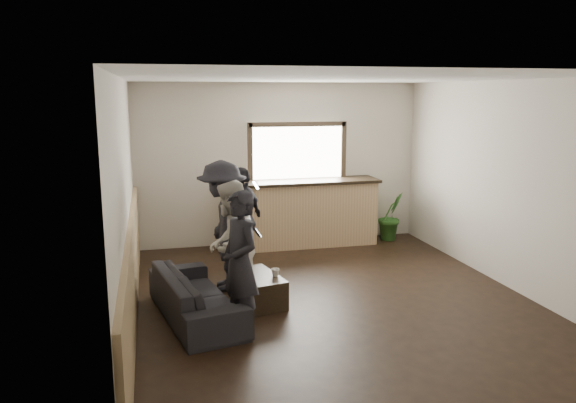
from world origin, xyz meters
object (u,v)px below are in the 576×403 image
object	(u,v)px
bar_counter	(301,209)
person_d	(243,220)
sofa	(196,295)
person_a	(240,263)
person_c	(223,226)
cup_b	(275,273)
person_b	(231,246)
potted_plant	(391,216)
coffee_table	(258,289)
cup_a	(243,268)

from	to	relation	value
bar_counter	person_d	xyz separation A→B (m)	(-1.22, -1.26, 0.15)
sofa	person_a	world-z (taller)	person_a
person_a	person_c	distance (m)	1.46
person_a	bar_counter	bearing A→B (deg)	134.48
cup_b	person_b	distance (m)	0.67
sofa	cup_b	xyz separation A→B (m)	(1.00, 0.17, 0.15)
person_d	person_a	bearing A→B (deg)	29.66
bar_counter	sofa	size ratio (longest dim) A/B	1.43
potted_plant	person_b	distance (m)	4.18
cup_b	potted_plant	size ratio (longest dim) A/B	0.12
person_c	person_d	world-z (taller)	person_c
sofa	person_d	xyz separation A→B (m)	(0.83, 1.56, 0.51)
person_a	person_b	bearing A→B (deg)	160.02
bar_counter	person_a	bearing A→B (deg)	-115.54
person_b	sofa	bearing A→B (deg)	-43.24
bar_counter	person_c	world-z (taller)	bar_counter
sofa	coffee_table	world-z (taller)	sofa
sofa	person_a	distance (m)	0.87
cup_a	person_d	bearing A→B (deg)	80.10
sofa	potted_plant	bearing A→B (deg)	-64.58
bar_counter	person_d	distance (m)	1.76
person_a	cup_a	bearing A→B (deg)	149.37
bar_counter	sofa	xyz separation A→B (m)	(-2.05, -2.82, -0.37)
coffee_table	sofa	bearing A→B (deg)	-161.15
sofa	person_c	bearing A→B (deg)	-37.14
coffee_table	person_d	size ratio (longest dim) A/B	0.53
cup_b	person_d	bearing A→B (deg)	97.01
sofa	cup_b	bearing A→B (deg)	-91.70
person_a	person_d	size ratio (longest dim) A/B	1.01
person_a	person_c	world-z (taller)	person_c
person_c	person_a	bearing A→B (deg)	2.79
sofa	person_b	xyz separation A→B (m)	(0.45, 0.20, 0.52)
coffee_table	person_a	bearing A→B (deg)	-113.57
sofa	cup_b	size ratio (longest dim) A/B	17.92
cup_b	person_c	distance (m)	1.04
sofa	person_a	xyz separation A→B (m)	(0.45, -0.53, 0.53)
potted_plant	person_a	world-z (taller)	person_a
bar_counter	coffee_table	size ratio (longest dim) A/B	3.23
coffee_table	person_c	distance (m)	1.01
potted_plant	person_a	xyz separation A→B (m)	(-3.27, -3.30, 0.36)
person_b	coffee_table	bearing A→B (deg)	125.16
bar_counter	cup_b	size ratio (longest dim) A/B	25.65
cup_b	person_c	world-z (taller)	person_c
sofa	coffee_table	bearing A→B (deg)	-82.40
cup_b	person_d	world-z (taller)	person_d
cup_a	person_d	distance (m)	1.20
cup_a	person_d	size ratio (longest dim) A/B	0.08
bar_counter	potted_plant	size ratio (longest dim) A/B	3.10
person_b	person_d	distance (m)	1.41
cup_a	person_c	distance (m)	0.69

